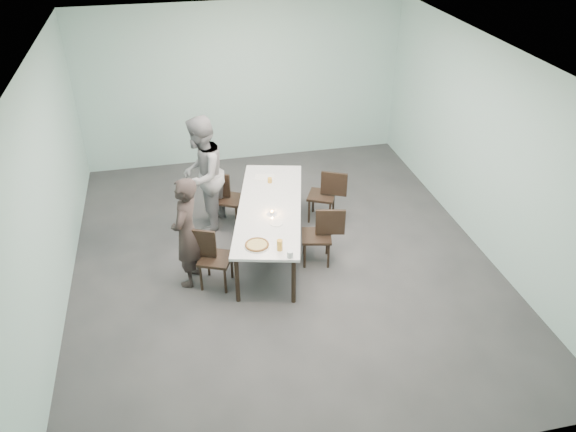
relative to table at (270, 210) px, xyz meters
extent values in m
plane|color=#333335|center=(0.12, -0.31, -0.69)|extent=(7.00, 7.00, 0.00)
cube|color=#A2CBC5|center=(0.12, 3.19, 0.81)|extent=(6.00, 0.02, 3.00)
cube|color=#A2CBC5|center=(0.12, -3.81, 0.81)|extent=(6.00, 0.02, 3.00)
cube|color=#A2CBC5|center=(-2.88, -0.31, 0.81)|extent=(0.02, 7.00, 3.00)
cube|color=#A2CBC5|center=(3.12, -0.31, 0.81)|extent=(0.02, 7.00, 3.00)
cube|color=white|center=(0.12, -0.31, 2.31)|extent=(6.00, 7.00, 0.02)
cube|color=white|center=(0.00, 0.00, 0.04)|extent=(1.50, 2.74, 0.04)
cylinder|color=black|center=(-0.65, -1.10, -0.34)|extent=(0.06, 0.06, 0.71)
cylinder|color=black|center=(-0.07, 1.27, -0.34)|extent=(0.06, 0.06, 0.71)
cylinder|color=black|center=(0.07, -1.27, -0.34)|extent=(0.06, 0.06, 0.71)
cylinder|color=black|center=(0.65, 1.10, -0.34)|extent=(0.06, 0.06, 0.71)
cube|color=black|center=(-0.88, -0.67, -0.26)|extent=(0.55, 0.55, 0.04)
cube|color=black|center=(-1.06, -0.60, -0.02)|extent=(0.40, 0.20, 0.40)
cylinder|color=black|center=(-1.11, -0.77, -0.49)|extent=(0.04, 0.04, 0.41)
cylinder|color=black|center=(-0.98, -0.45, -0.49)|extent=(0.04, 0.04, 0.41)
cylinder|color=black|center=(-0.79, -0.90, -0.49)|extent=(0.04, 0.04, 0.41)
cylinder|color=black|center=(-0.66, -0.58, -0.49)|extent=(0.04, 0.04, 0.41)
cube|color=black|center=(-0.50, 0.88, -0.26)|extent=(0.57, 0.57, 0.04)
cube|color=black|center=(-0.66, 0.96, -0.02)|extent=(0.39, 0.23, 0.40)
cylinder|color=black|center=(-0.72, 0.80, -0.49)|extent=(0.04, 0.04, 0.41)
cylinder|color=black|center=(-0.57, 1.10, -0.49)|extent=(0.04, 0.04, 0.41)
cylinder|color=black|center=(-0.42, 0.65, -0.49)|extent=(0.04, 0.04, 0.41)
cylinder|color=black|center=(-0.27, 0.95, -0.49)|extent=(0.04, 0.04, 0.41)
cube|color=black|center=(0.59, -0.44, -0.26)|extent=(0.50, 0.50, 0.04)
cube|color=black|center=(0.78, -0.49, -0.02)|extent=(0.42, 0.13, 0.40)
cylinder|color=black|center=(0.80, -0.32, -0.49)|extent=(0.04, 0.04, 0.41)
cylinder|color=black|center=(0.72, -0.65, -0.49)|extent=(0.04, 0.04, 0.41)
cylinder|color=black|center=(0.47, -0.24, -0.49)|extent=(0.04, 0.04, 0.41)
cylinder|color=black|center=(0.39, -0.57, -0.49)|extent=(0.04, 0.04, 0.41)
cube|color=black|center=(0.98, 0.67, -0.26)|extent=(0.56, 0.56, 0.04)
cube|color=black|center=(1.15, 0.58, -0.02)|extent=(0.40, 0.22, 0.40)
cylinder|color=black|center=(1.21, 0.74, -0.49)|extent=(0.04, 0.04, 0.41)
cylinder|color=black|center=(1.06, 0.44, -0.49)|extent=(0.04, 0.04, 0.41)
cylinder|color=black|center=(0.90, 0.89, -0.49)|extent=(0.04, 0.04, 0.41)
cylinder|color=black|center=(0.75, 0.59, -0.49)|extent=(0.04, 0.04, 0.41)
imported|color=black|center=(-1.23, -0.52, 0.11)|extent=(0.58, 0.69, 1.61)
imported|color=gray|center=(-0.90, 0.83, 0.24)|extent=(1.02, 1.12, 1.87)
cylinder|color=white|center=(-0.35, -0.95, 0.06)|extent=(0.34, 0.34, 0.01)
cylinder|color=#CDBB75|center=(-0.35, -0.95, 0.08)|extent=(0.30, 0.30, 0.01)
torus|color=brown|center=(-0.35, -0.95, 0.08)|extent=(0.32, 0.32, 0.03)
cylinder|color=white|center=(0.00, -0.48, 0.06)|extent=(0.18, 0.18, 0.01)
cylinder|color=gold|center=(-0.08, -1.10, 0.13)|extent=(0.08, 0.08, 0.15)
cylinder|color=silver|center=(0.02, -1.28, 0.10)|extent=(0.08, 0.08, 0.09)
cylinder|color=silver|center=(-0.01, -0.22, 0.07)|extent=(0.06, 0.06, 0.03)
cylinder|color=orange|center=(-0.01, -0.22, 0.10)|extent=(0.04, 0.04, 0.01)
cylinder|color=gold|center=(0.14, 0.70, 0.10)|extent=(0.07, 0.07, 0.08)
cube|color=silver|center=(0.09, 0.89, 0.06)|extent=(0.34, 0.29, 0.01)
camera|label=1|loc=(-1.25, -6.87, 4.27)|focal=35.00mm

